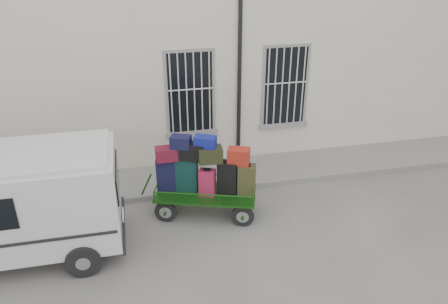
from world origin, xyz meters
The scene contains 5 objects.
ground centered at (0.00, 0.00, 0.00)m, with size 80.00×80.00×0.00m, color #61605C.
building centered at (0.00, 5.50, 3.00)m, with size 24.00×5.15×6.00m.
sidewalk centered at (0.00, 2.20, 0.07)m, with size 24.00×1.70×0.15m, color gray.
luggage_cart centered at (-0.49, 0.51, 1.07)m, with size 2.78×1.74×2.03m.
van centered at (-4.67, -0.14, 1.33)m, with size 4.61×2.10×2.31m.
Camera 1 is at (-1.97, -8.23, 5.99)m, focal length 35.00 mm.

